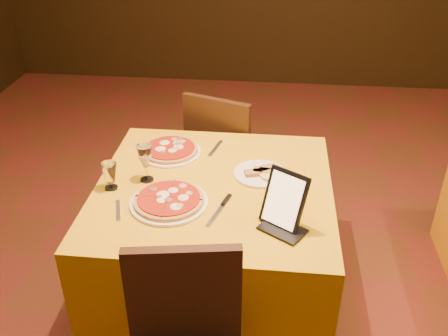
# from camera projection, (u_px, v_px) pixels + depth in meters

# --- Properties ---
(floor) EXTENTS (6.00, 7.00, 0.01)m
(floor) POSITION_uv_depth(u_px,v_px,m) (286.00, 335.00, 2.52)
(floor) COLOR #5E2D19
(floor) RESTS_ON ground
(main_table) EXTENTS (1.10, 1.10, 0.75)m
(main_table) POSITION_uv_depth(u_px,v_px,m) (215.00, 248.00, 2.52)
(main_table) COLOR gold
(main_table) RESTS_ON floor
(chair_main_far) EXTENTS (0.58, 0.58, 0.91)m
(chair_main_far) POSITION_uv_depth(u_px,v_px,m) (230.00, 155.00, 3.19)
(chair_main_far) COLOR black
(chair_main_far) RESTS_ON floor
(pizza_near) EXTENTS (0.35, 0.35, 0.03)m
(pizza_near) POSITION_uv_depth(u_px,v_px,m) (169.00, 201.00, 2.19)
(pizza_near) COLOR white
(pizza_near) RESTS_ON main_table
(pizza_far) EXTENTS (0.32, 0.32, 0.03)m
(pizza_far) POSITION_uv_depth(u_px,v_px,m) (170.00, 151.00, 2.59)
(pizza_far) COLOR white
(pizza_far) RESTS_ON main_table
(cutlet_dish) EXTENTS (0.25, 0.25, 0.03)m
(cutlet_dish) POSITION_uv_depth(u_px,v_px,m) (260.00, 173.00, 2.40)
(cutlet_dish) COLOR white
(cutlet_dish) RESTS_ON main_table
(wine_glass) EXTENTS (0.08, 0.08, 0.19)m
(wine_glass) POSITION_uv_depth(u_px,v_px,m) (146.00, 163.00, 2.32)
(wine_glass) COLOR #FAE88E
(wine_glass) RESTS_ON main_table
(water_glass) EXTENTS (0.08, 0.08, 0.13)m
(water_glass) POSITION_uv_depth(u_px,v_px,m) (110.00, 176.00, 2.28)
(water_glass) COLOR white
(water_glass) RESTS_ON main_table
(tablet) EXTENTS (0.20, 0.18, 0.23)m
(tablet) POSITION_uv_depth(u_px,v_px,m) (284.00, 200.00, 2.02)
(tablet) COLOR black
(tablet) RESTS_ON main_table
(knife) EXTENTS (0.09, 0.24, 0.01)m
(knife) POSITION_uv_depth(u_px,v_px,m) (219.00, 211.00, 2.15)
(knife) COLOR silver
(knife) RESTS_ON main_table
(fork_near) EXTENTS (0.06, 0.15, 0.01)m
(fork_near) POSITION_uv_depth(u_px,v_px,m) (118.00, 210.00, 2.16)
(fork_near) COLOR silver
(fork_near) RESTS_ON main_table
(fork_far) EXTENTS (0.06, 0.18, 0.01)m
(fork_far) POSITION_uv_depth(u_px,v_px,m) (216.00, 148.00, 2.64)
(fork_far) COLOR #A8A8AF
(fork_far) RESTS_ON main_table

